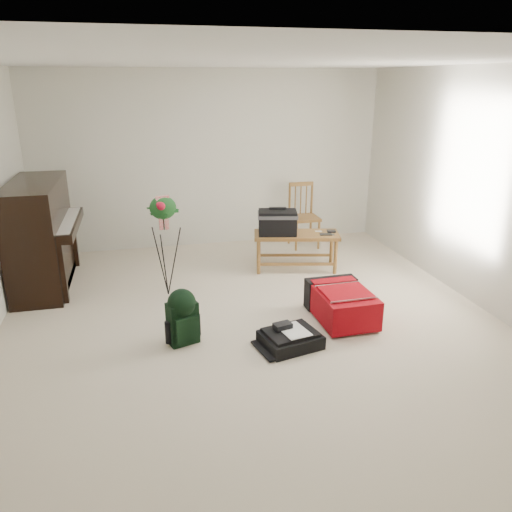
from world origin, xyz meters
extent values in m
cube|color=beige|center=(0.00, 0.00, 0.00)|extent=(5.00, 5.50, 0.01)
cube|color=white|center=(0.00, 0.00, 2.50)|extent=(5.00, 5.50, 0.01)
cube|color=beige|center=(0.00, 2.75, 1.25)|extent=(5.00, 0.04, 2.50)
cube|color=beige|center=(2.50, 0.00, 1.25)|extent=(0.04, 5.50, 2.50)
cube|color=black|center=(-2.20, 1.60, 0.62)|extent=(0.55, 1.50, 1.25)
cube|color=black|center=(-1.90, 1.60, 0.73)|extent=(0.28, 1.30, 0.10)
cube|color=white|center=(-1.90, 1.60, 0.78)|extent=(0.22, 1.20, 0.02)
cube|color=black|center=(-2.15, 1.60, 0.05)|extent=(0.45, 1.30, 0.10)
cube|color=#905E2F|center=(0.89, 1.40, 0.46)|extent=(1.15, 0.66, 0.04)
cylinder|color=#905E2F|center=(0.40, 1.23, 0.22)|extent=(0.05, 0.05, 0.44)
cylinder|color=#905E2F|center=(0.40, 1.58, 0.22)|extent=(0.05, 0.05, 0.44)
cylinder|color=#905E2F|center=(1.38, 1.23, 0.22)|extent=(0.05, 0.05, 0.44)
cylinder|color=#905E2F|center=(1.38, 1.58, 0.22)|extent=(0.05, 0.05, 0.44)
cube|color=#905E2F|center=(1.29, 2.29, 0.43)|extent=(0.41, 0.41, 0.04)
cylinder|color=#905E2F|center=(1.12, 2.12, 0.21)|extent=(0.03, 0.03, 0.41)
cylinder|color=#905E2F|center=(1.12, 2.46, 0.21)|extent=(0.03, 0.03, 0.41)
cylinder|color=#905E2F|center=(1.46, 2.12, 0.21)|extent=(0.03, 0.03, 0.41)
cylinder|color=#905E2F|center=(1.46, 2.46, 0.21)|extent=(0.03, 0.03, 0.41)
cube|color=#905E2F|center=(1.29, 2.46, 0.90)|extent=(0.37, 0.04, 0.06)
cylinder|color=#905E2F|center=(1.12, 2.46, 0.67)|extent=(0.03, 0.03, 0.50)
cylinder|color=#905E2F|center=(1.46, 2.46, 0.67)|extent=(0.03, 0.03, 0.50)
cube|color=#B7070F|center=(0.91, -0.09, 0.17)|extent=(0.54, 0.79, 0.30)
cube|color=black|center=(0.91, 0.21, 0.17)|extent=(0.55, 0.19, 0.32)
cube|color=#B7070F|center=(0.91, -0.15, 0.33)|extent=(0.48, 0.46, 0.02)
cube|color=silver|center=(0.91, -0.37, 0.34)|extent=(0.49, 0.02, 0.01)
cube|color=black|center=(0.24, -0.50, 0.06)|extent=(0.59, 0.52, 0.12)
cube|color=black|center=(0.24, -0.50, 0.14)|extent=(0.52, 0.44, 0.03)
cube|color=white|center=(0.26, -0.52, 0.16)|extent=(0.29, 0.35, 0.01)
cube|color=black|center=(0.18, -0.44, 0.19)|extent=(0.18, 0.14, 0.05)
cube|color=black|center=(-0.73, -0.21, 0.20)|extent=(0.31, 0.24, 0.41)
cube|color=black|center=(-0.73, -0.31, 0.18)|extent=(0.22, 0.11, 0.24)
sphere|color=black|center=(-0.73, -0.21, 0.41)|extent=(0.26, 0.26, 0.26)
cube|color=black|center=(-0.79, -0.12, 0.20)|extent=(0.04, 0.04, 0.36)
cube|color=black|center=(-0.66, -0.12, 0.20)|extent=(0.04, 0.04, 0.36)
cylinder|color=black|center=(-0.79, 0.96, 0.93)|extent=(0.01, 0.01, 0.31)
ellipsoid|color=#184E1C|center=(-0.79, 0.96, 1.03)|extent=(0.29, 0.21, 0.27)
cube|color=red|center=(-0.79, 0.94, 1.12)|extent=(0.15, 0.07, 0.08)
camera|label=1|loc=(-1.02, -4.42, 2.34)|focal=35.00mm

